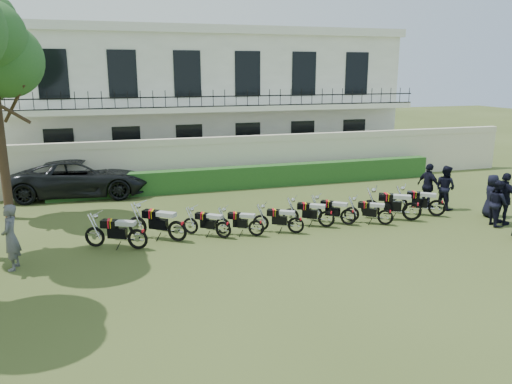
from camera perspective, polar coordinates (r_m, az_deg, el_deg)
ground at (r=16.26m, az=3.76°, el=-5.24°), size 100.00×100.00×0.00m
perimeter_wall at (r=23.39m, az=-3.12°, el=3.61°), size 30.00×0.35×2.30m
hedge at (r=23.02m, az=-0.20°, el=1.76°), size 18.00×0.60×1.00m
building at (r=28.89m, az=-6.08°, el=10.56°), size 20.40×9.60×7.40m
motorcycle_0 at (r=15.42m, az=-13.39°, el=-4.69°), size 1.85×0.99×1.09m
motorcycle_1 at (r=15.85m, az=-9.00°, el=-3.85°), size 1.77×1.35×1.16m
motorcycle_2 at (r=16.05m, az=-3.75°, el=-3.86°), size 1.43×1.12×0.94m
motorcycle_3 at (r=16.20m, az=0.04°, el=-3.70°), size 1.50×0.92×0.92m
motorcycle_4 at (r=16.52m, az=4.60°, el=-3.35°), size 1.55×0.94×0.95m
motorcycle_5 at (r=17.27m, az=8.06°, el=-2.61°), size 1.59×1.04×0.99m
motorcycle_6 at (r=17.66m, az=10.52°, el=-2.38°), size 1.41×1.22×0.97m
motorcycle_7 at (r=17.94m, az=14.59°, el=-2.39°), size 1.43×1.09×0.94m
motorcycle_8 at (r=18.66m, az=17.42°, el=-1.63°), size 1.86×1.21×1.16m
motorcycle_9 at (r=19.54m, az=20.00°, el=-1.29°), size 1.61×1.26×1.07m
suv at (r=22.72m, az=-19.40°, el=1.60°), size 6.03×3.22×1.61m
inspector at (r=15.01m, az=-26.24°, el=-4.67°), size 0.51×0.71×1.81m
officer_1 at (r=19.20m, az=25.89°, el=-1.13°), size 0.78×0.91×1.62m
officer_2 at (r=19.39m, az=26.52°, el=-0.72°), size 0.67×1.15×1.85m
officer_3 at (r=20.26m, az=25.30°, el=-0.39°), size 0.69×0.88×1.59m
officer_4 at (r=20.71m, az=20.81°, el=0.50°), size 0.84×0.97×1.72m
officer_5 at (r=20.59m, az=19.10°, el=0.66°), size 0.66×1.11×1.77m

